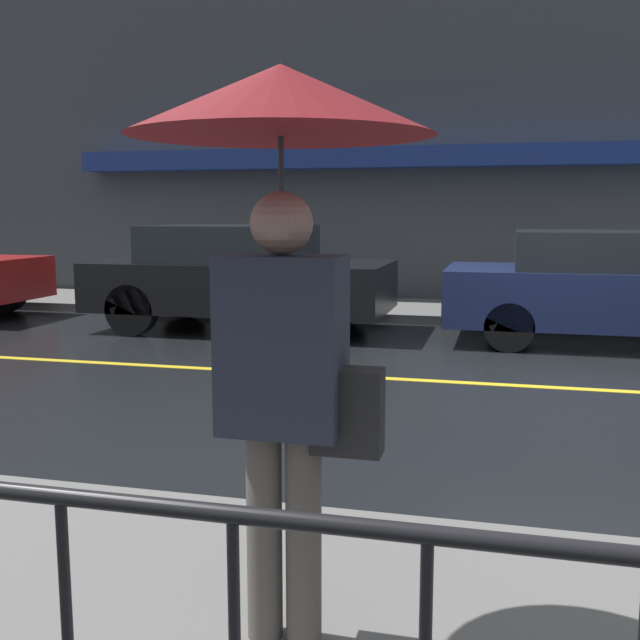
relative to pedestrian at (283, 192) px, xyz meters
name	(u,v)px	position (x,y,z in m)	size (l,w,h in m)	color
ground_plane	(568,389)	(1.35, 4.94, -1.76)	(80.00, 80.00, 0.00)	black
sidewalk_far	(545,315)	(1.35, 9.75, -1.69)	(28.00, 2.19, 0.14)	#60605E
lane_marking	(568,388)	(1.35, 4.94, -1.76)	(25.20, 0.12, 0.01)	gold
building_storefront	(549,135)	(1.35, 10.97, 1.19)	(28.00, 0.85, 5.95)	#383D42
pedestrian	(283,192)	(0.00, 0.00, 0.00)	(1.04, 1.04, 2.04)	#4C4742
car_black	(240,276)	(-2.95, 7.58, -0.99)	(4.18, 1.93, 1.49)	black
car_navy	(615,287)	(2.08, 7.58, -1.03)	(4.28, 1.82, 1.44)	#19234C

